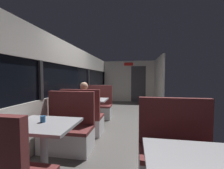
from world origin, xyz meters
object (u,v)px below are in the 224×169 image
dining_table_mid_window (91,103)px  coffee_cup_primary (43,119)px  bench_mid_window_facing_end (83,120)px  seated_passenger (84,111)px  bench_near_window_facing_entry (68,133)px  bench_front_aisle_facing_entry (177,160)px  bench_mid_window_facing_entry (98,108)px  dining_table_near_window (44,130)px

dining_table_mid_window → coffee_cup_primary: 2.14m
dining_table_mid_window → coffee_cup_primary: bearing=-90.9°
bench_mid_window_facing_end → seated_passenger: 0.22m
bench_near_window_facing_entry → seated_passenger: 0.87m
bench_near_window_facing_entry → bench_front_aisle_facing_entry: 1.89m
seated_passenger → bench_mid_window_facing_entry: bearing=90.0°
bench_mid_window_facing_entry → bench_near_window_facing_entry: bearing=-90.0°
dining_table_near_window → coffee_cup_primary: size_ratio=10.00×
bench_mid_window_facing_entry → seated_passenger: bearing=-90.0°
bench_mid_window_facing_end → coffee_cup_primary: 1.51m
bench_near_window_facing_entry → dining_table_near_window: bearing=-90.0°
seated_passenger → bench_mid_window_facing_end: bearing=-90.0°
bench_near_window_facing_entry → bench_front_aisle_facing_entry: (1.79, -0.60, 0.00)m
bench_mid_window_facing_entry → coffee_cup_primary: bearing=-90.7°
bench_mid_window_facing_end → seated_passenger: bearing=90.0°
dining_table_near_window → seated_passenger: size_ratio=0.71×
dining_table_mid_window → bench_mid_window_facing_end: 0.77m
bench_near_window_facing_entry → seated_passenger: size_ratio=0.87×
dining_table_near_window → dining_table_mid_window: same height
bench_front_aisle_facing_entry → coffee_cup_primary: bench_front_aisle_facing_entry is taller
bench_mid_window_facing_end → bench_mid_window_facing_entry: size_ratio=1.00×
coffee_cup_primary → dining_table_mid_window: bearing=89.1°
dining_table_mid_window → bench_near_window_facing_entry: bearing=-90.0°
dining_table_near_window → bench_front_aisle_facing_entry: bench_front_aisle_facing_entry is taller
bench_mid_window_facing_end → coffee_cup_primary: (-0.03, -1.44, 0.46)m
dining_table_mid_window → bench_mid_window_facing_end: (0.00, -0.70, -0.31)m
dining_table_near_window → dining_table_mid_window: bearing=90.0°
dining_table_near_window → bench_near_window_facing_entry: bench_near_window_facing_entry is taller
dining_table_mid_window → bench_mid_window_facing_entry: bearing=90.0°
dining_table_mid_window → bench_front_aisle_facing_entry: (1.79, -2.07, -0.31)m
bench_front_aisle_facing_entry → coffee_cup_primary: size_ratio=12.22×
bench_mid_window_facing_end → bench_near_window_facing_entry: bearing=-90.0°
dining_table_near_window → coffee_cup_primary: bearing=133.2°
dining_table_mid_window → coffee_cup_primary: size_ratio=10.00×
bench_mid_window_facing_end → coffee_cup_primary: bench_mid_window_facing_end is taller
bench_mid_window_facing_entry → seated_passenger: size_ratio=0.87×
dining_table_near_window → bench_mid_window_facing_end: bearing=90.0°
dining_table_near_window → seated_passenger: seated_passenger is taller
dining_table_near_window → bench_mid_window_facing_end: size_ratio=0.82×
bench_front_aisle_facing_entry → dining_table_mid_window: bearing=130.8°
bench_mid_window_facing_entry → bench_front_aisle_facing_entry: (1.79, -2.77, 0.00)m
bench_mid_window_facing_end → seated_passenger: (0.00, 0.07, 0.21)m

